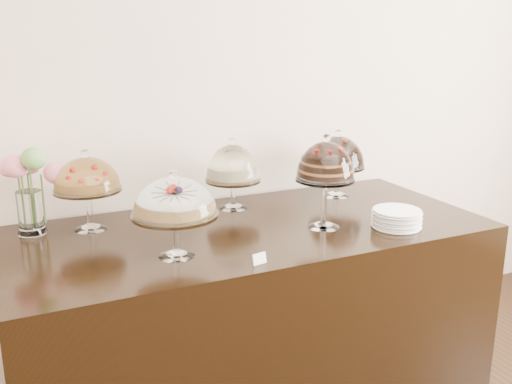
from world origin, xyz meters
name	(u,v)px	position (x,y,z in m)	size (l,w,h in m)	color
wall_back	(251,85)	(0.00, 3.00, 1.50)	(5.00, 0.04, 3.00)	beige
display_counter	(252,314)	(-0.25, 2.45, 0.45)	(2.20, 1.00, 0.90)	black
cake_stand_sugar_sponge	(175,201)	(-0.67, 2.25, 1.13)	(0.35, 0.35, 0.36)	white
cake_stand_choco_layer	(325,165)	(0.05, 2.30, 1.20)	(0.27, 0.27, 0.44)	white
cake_stand_cheesecake	(233,166)	(-0.21, 2.76, 1.12)	(0.29, 0.29, 0.37)	white
cake_stand_dark_choco	(338,155)	(0.40, 2.73, 1.13)	(0.30, 0.30, 0.37)	white
cake_stand_fruit_tart	(87,178)	(-0.93, 2.73, 1.14)	(0.31, 0.31, 0.37)	white
flower_vase	(29,183)	(-1.17, 2.78, 1.13)	(0.28, 0.25, 0.40)	white
plate_stack	(397,218)	(0.36, 2.16, 0.94)	(0.22, 0.22, 0.08)	white
price_card_left	(259,259)	(-0.41, 2.03, 0.92)	(0.06, 0.01, 0.04)	white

